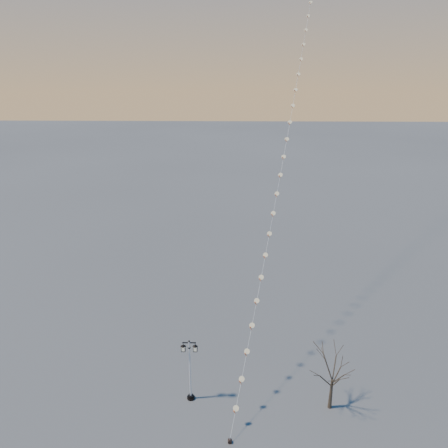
{
  "coord_description": "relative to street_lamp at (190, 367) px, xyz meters",
  "views": [
    {
      "loc": [
        -0.13,
        -19.46,
        19.89
      ],
      "look_at": [
        -0.77,
        7.03,
        10.25
      ],
      "focal_mm": 34.95,
      "sensor_mm": 36.0,
      "label": 1
    }
  ],
  "objects": [
    {
      "name": "ground",
      "position": [
        2.77,
        -2.68,
        -2.41
      ],
      "size": [
        300.0,
        300.0,
        0.0
      ],
      "primitive_type": "plane",
      "color": "#565656",
      "rests_on": "ground"
    },
    {
      "name": "street_lamp",
      "position": [
        0.0,
        0.0,
        0.0
      ],
      "size": [
        1.11,
        0.48,
        4.35
      ],
      "rotation": [
        0.0,
        0.0,
        0.02
      ],
      "color": "black",
      "rests_on": "ground"
    },
    {
      "name": "bare_tree",
      "position": [
        8.65,
        -0.55,
        0.24
      ],
      "size": [
        2.3,
        2.3,
        3.82
      ],
      "rotation": [
        0.0,
        0.0,
        0.42
      ],
      "color": "#392E22",
      "rests_on": "ground"
    },
    {
      "name": "kite_train",
      "position": [
        8.86,
        20.96,
        21.64
      ],
      "size": [
        13.29,
        49.31,
        48.24
      ],
      "rotation": [
        0.0,
        0.0,
        0.3
      ],
      "color": "black",
      "rests_on": "ground"
    }
  ]
}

